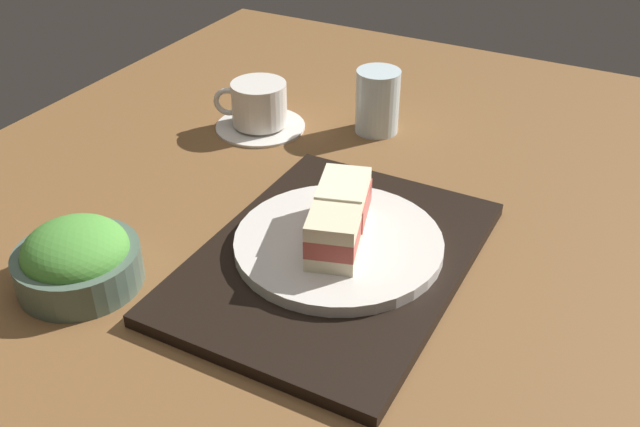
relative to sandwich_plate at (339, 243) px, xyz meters
The scene contains 8 objects.
ground_plane 8.19cm from the sandwich_plate, 98.98° to the left, with size 140.00×100.00×3.00cm, color brown.
serving_tray 1.84cm from the sandwich_plate, behind, with size 36.28×26.44×1.45cm, color black.
sandwich_plate is the anchor object (origin of this frame).
sandwich_near 4.26cm from the sandwich_plate, 162.94° to the right, with size 8.40×6.93×5.22cm.
sandwich_far 4.35cm from the sandwich_plate, 17.06° to the left, with size 8.43×7.15×5.46cm.
salad_bowl 27.01cm from the sandwich_plate, 126.46° to the left, with size 12.80×12.80×6.98cm.
coffee_cup 33.62cm from the sandwich_plate, 46.67° to the left, with size 12.97×12.97×6.92cm.
drinking_glass 31.66cm from the sandwich_plate, 16.78° to the left, with size 6.24×6.24×9.12cm, color silver.
Camera 1 is at (-55.09, -34.87, 47.10)cm, focal length 40.45 mm.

